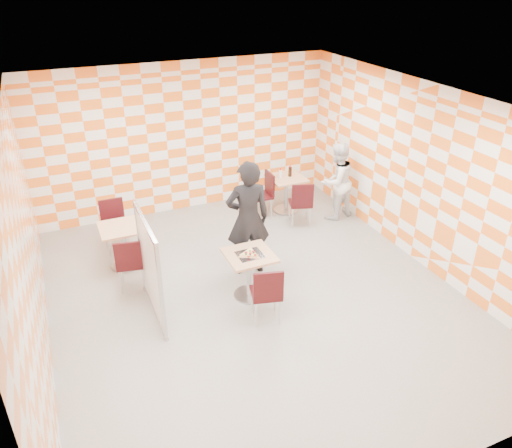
# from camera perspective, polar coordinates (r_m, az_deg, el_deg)

# --- Properties ---
(room_shell) EXTENTS (7.00, 7.00, 7.00)m
(room_shell) POSITION_cam_1_polar(r_m,az_deg,el_deg) (7.52, -1.74, 3.34)
(room_shell) COLOR gray
(room_shell) RESTS_ON ground
(main_table) EXTENTS (0.70, 0.70, 0.75)m
(main_table) POSITION_cam_1_polar(r_m,az_deg,el_deg) (7.57, -0.76, -5.03)
(main_table) COLOR tan
(main_table) RESTS_ON ground
(second_table) EXTENTS (0.70, 0.70, 0.75)m
(second_table) POSITION_cam_1_polar(r_m,az_deg,el_deg) (10.24, 3.49, 4.10)
(second_table) COLOR tan
(second_table) RESTS_ON ground
(empty_table) EXTENTS (0.70, 0.70, 0.75)m
(empty_table) POSITION_cam_1_polar(r_m,az_deg,el_deg) (8.61, -15.00, -1.73)
(empty_table) COLOR tan
(empty_table) RESTS_ON ground
(chair_main_front) EXTENTS (0.51, 0.52, 0.92)m
(chair_main_front) POSITION_cam_1_polar(r_m,az_deg,el_deg) (7.01, 1.27, -7.71)
(chair_main_front) COLOR #340A0D
(chair_main_front) RESTS_ON ground
(chair_second_front) EXTENTS (0.53, 0.54, 0.92)m
(chair_second_front) POSITION_cam_1_polar(r_m,az_deg,el_deg) (9.62, 5.20, 2.65)
(chair_second_front) COLOR #340A0D
(chair_second_front) RESTS_ON ground
(chair_second_side) EXTENTS (0.44, 0.43, 0.92)m
(chair_second_side) POSITION_cam_1_polar(r_m,az_deg,el_deg) (10.00, 1.00, 3.78)
(chair_second_side) COLOR #340A0D
(chair_second_side) RESTS_ON ground
(chair_empty_near) EXTENTS (0.50, 0.51, 0.92)m
(chair_empty_near) POSITION_cam_1_polar(r_m,az_deg,el_deg) (7.92, -14.21, -4.09)
(chair_empty_near) COLOR #340A0D
(chair_empty_near) RESTS_ON ground
(chair_empty_far) EXTENTS (0.42, 0.43, 0.92)m
(chair_empty_far) POSITION_cam_1_polar(r_m,az_deg,el_deg) (9.19, -15.94, 0.35)
(chair_empty_far) COLOR #340A0D
(chair_empty_far) RESTS_ON ground
(partition) EXTENTS (0.08, 1.38, 1.55)m
(partition) POSITION_cam_1_polar(r_m,az_deg,el_deg) (7.21, -12.02, -4.93)
(partition) COLOR white
(partition) RESTS_ON ground
(man_dark) EXTENTS (0.78, 0.58, 1.95)m
(man_dark) POSITION_cam_1_polar(r_m,az_deg,el_deg) (7.97, -0.94, 0.62)
(man_dark) COLOR black
(man_dark) RESTS_ON ground
(man_white) EXTENTS (0.88, 0.76, 1.57)m
(man_white) POSITION_cam_1_polar(r_m,az_deg,el_deg) (9.97, 9.18, 4.84)
(man_white) COLOR white
(man_white) RESTS_ON ground
(pizza_on_foil) EXTENTS (0.40, 0.40, 0.04)m
(pizza_on_foil) POSITION_cam_1_polar(r_m,az_deg,el_deg) (7.42, -0.72, -3.41)
(pizza_on_foil) COLOR silver
(pizza_on_foil) RESTS_ON main_table
(sport_bottle) EXTENTS (0.06, 0.06, 0.20)m
(sport_bottle) POSITION_cam_1_polar(r_m,az_deg,el_deg) (10.09, 2.81, 5.79)
(sport_bottle) COLOR white
(sport_bottle) RESTS_ON second_table
(soda_bottle) EXTENTS (0.07, 0.07, 0.23)m
(soda_bottle) POSITION_cam_1_polar(r_m,az_deg,el_deg) (10.16, 3.91, 6.00)
(soda_bottle) COLOR black
(soda_bottle) RESTS_ON second_table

